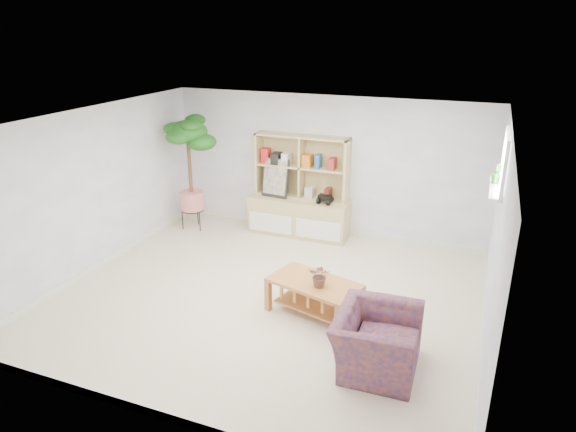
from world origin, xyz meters
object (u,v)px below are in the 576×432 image
(coffee_table, at_px, (314,298))
(armchair, at_px, (377,337))
(storage_unit, at_px, (300,187))
(floor_tree, at_px, (190,174))

(coffee_table, height_order, armchair, armchair)
(armchair, bearing_deg, storage_unit, 31.25)
(storage_unit, height_order, floor_tree, floor_tree)
(storage_unit, distance_m, armchair, 3.84)
(coffee_table, relative_size, floor_tree, 0.55)
(storage_unit, height_order, armchair, storage_unit)
(floor_tree, bearing_deg, armchair, -34.97)
(storage_unit, xyz_separation_m, floor_tree, (-1.87, -0.46, 0.15))
(coffee_table, bearing_deg, armchair, -23.29)
(storage_unit, height_order, coffee_table, storage_unit)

